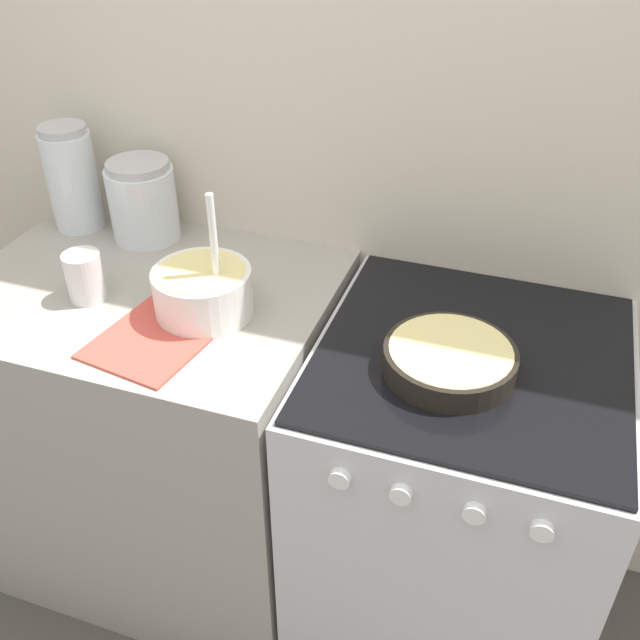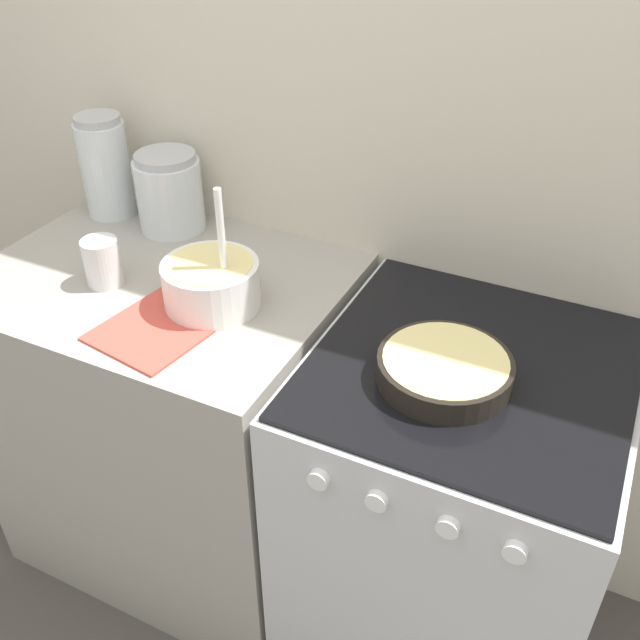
{
  "view_description": "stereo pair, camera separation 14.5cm",
  "coord_description": "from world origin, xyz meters",
  "px_view_note": "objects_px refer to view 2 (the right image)",
  "views": [
    {
      "loc": [
        0.41,
        -0.85,
        1.79
      ],
      "look_at": [
        0.03,
        0.27,
        0.96
      ],
      "focal_mm": 40.0,
      "sensor_mm": 36.0,
      "label": 1
    },
    {
      "loc": [
        0.54,
        -0.8,
        1.79
      ],
      "look_at": [
        0.03,
        0.27,
        0.96
      ],
      "focal_mm": 40.0,
      "sensor_mm": 36.0,
      "label": 2
    }
  ],
  "objects_px": {
    "tin_can": "(102,262)",
    "stove": "(449,517)",
    "storage_jar_left": "(107,173)",
    "baking_pan": "(445,369)",
    "mixing_bowl": "(211,281)",
    "storage_jar_middle": "(170,197)"
  },
  "relations": [
    {
      "from": "stove",
      "to": "mixing_bowl",
      "type": "bearing_deg",
      "value": -175.78
    },
    {
      "from": "mixing_bowl",
      "to": "tin_can",
      "type": "bearing_deg",
      "value": -173.25
    },
    {
      "from": "storage_jar_left",
      "to": "tin_can",
      "type": "relative_size",
      "value": 2.41
    },
    {
      "from": "baking_pan",
      "to": "storage_jar_middle",
      "type": "height_order",
      "value": "storage_jar_middle"
    },
    {
      "from": "stove",
      "to": "baking_pan",
      "type": "height_order",
      "value": "baking_pan"
    },
    {
      "from": "baking_pan",
      "to": "mixing_bowl",
      "type": "bearing_deg",
      "value": 177.05
    },
    {
      "from": "storage_jar_left",
      "to": "tin_can",
      "type": "height_order",
      "value": "storage_jar_left"
    },
    {
      "from": "mixing_bowl",
      "to": "baking_pan",
      "type": "bearing_deg",
      "value": -2.95
    },
    {
      "from": "mixing_bowl",
      "to": "storage_jar_middle",
      "type": "height_order",
      "value": "mixing_bowl"
    },
    {
      "from": "storage_jar_left",
      "to": "storage_jar_middle",
      "type": "height_order",
      "value": "storage_jar_left"
    },
    {
      "from": "storage_jar_left",
      "to": "tin_can",
      "type": "distance_m",
      "value": 0.38
    },
    {
      "from": "baking_pan",
      "to": "storage_jar_left",
      "type": "height_order",
      "value": "storage_jar_left"
    },
    {
      "from": "storage_jar_middle",
      "to": "tin_can",
      "type": "relative_size",
      "value": 1.82
    },
    {
      "from": "baking_pan",
      "to": "tin_can",
      "type": "distance_m",
      "value": 0.82
    },
    {
      "from": "tin_can",
      "to": "stove",
      "type": "bearing_deg",
      "value": 5.04
    },
    {
      "from": "mixing_bowl",
      "to": "storage_jar_left",
      "type": "bearing_deg",
      "value": 151.8
    },
    {
      "from": "tin_can",
      "to": "storage_jar_middle",
      "type": "bearing_deg",
      "value": 94.3
    },
    {
      "from": "mixing_bowl",
      "to": "tin_can",
      "type": "relative_size",
      "value": 2.56
    },
    {
      "from": "baking_pan",
      "to": "storage_jar_left",
      "type": "distance_m",
      "value": 1.08
    },
    {
      "from": "stove",
      "to": "storage_jar_left",
      "type": "distance_m",
      "value": 1.24
    },
    {
      "from": "mixing_bowl",
      "to": "tin_can",
      "type": "xyz_separation_m",
      "value": [
        -0.27,
        -0.03,
        -0.0
      ]
    },
    {
      "from": "storage_jar_middle",
      "to": "stove",
      "type": "bearing_deg",
      "value": -14.33
    }
  ]
}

